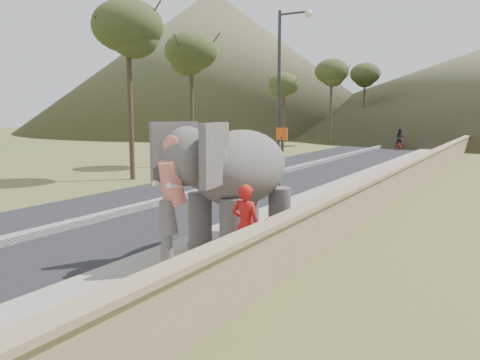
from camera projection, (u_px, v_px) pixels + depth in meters
name	position (u px, v px, depth m)	size (l,w,h in m)	color
ground	(232.00, 253.00, 10.65)	(160.00, 160.00, 0.00)	olive
road	(255.00, 180.00, 21.67)	(7.00, 120.00, 0.03)	black
median	(255.00, 178.00, 21.66)	(0.35, 120.00, 0.22)	black
walkway	(361.00, 188.00, 19.11)	(3.00, 120.00, 0.15)	#9E9687
parapet	(404.00, 180.00, 18.20)	(0.30, 120.00, 1.10)	tan
lamppost	(285.00, 76.00, 22.81)	(1.76, 0.36, 8.00)	#333338
signboard	(282.00, 143.00, 22.66)	(0.60, 0.08, 2.40)	#2D2D33
hill_left	(213.00, 62.00, 75.02)	(60.00, 60.00, 22.00)	brown
elephant_and_man	(241.00, 185.00, 10.74)	(2.51, 4.10, 2.79)	#67615D
motorcyclist	(400.00, 142.00, 38.35)	(1.05, 1.86, 1.75)	maroon
trees	(465.00, 102.00, 33.33)	(47.78, 40.42, 8.76)	#473828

